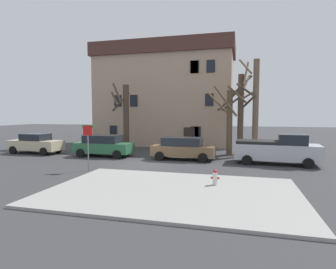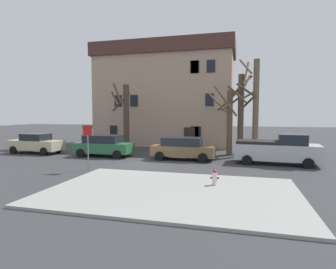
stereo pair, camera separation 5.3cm
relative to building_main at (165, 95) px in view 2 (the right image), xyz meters
name	(u,v)px [view 2 (the right image)]	position (x,y,z in m)	size (l,w,h in m)	color
ground_plane	(143,164)	(1.82, -12.36, -5.59)	(120.00, 120.00, 0.00)	#38383A
sidewalk_slab	(171,191)	(5.38, -18.63, -5.53)	(10.87, 7.04, 0.12)	#999993
building_main	(165,95)	(0.00, 0.00, 0.00)	(15.22, 6.75, 11.04)	tan
tree_bare_near	(125,115)	(-2.28, -5.97, -2.26)	(1.88, 2.97, 6.32)	#4C3D2D
tree_bare_mid	(229,117)	(7.30, -6.40, -2.44)	(3.35, 3.21, 6.03)	brown
tree_bare_far	(241,112)	(8.26, -5.92, -1.98)	(2.87, 2.87, 6.76)	#4C3D2D
tree_bare_end	(255,104)	(9.36, -6.07, -1.33)	(1.76, 2.63, 8.07)	brown
car_beige_sedan	(36,143)	(-8.98, -9.92, -4.72)	(4.74, 2.14, 1.73)	#C6B793
car_green_wagon	(104,145)	(-2.46, -9.95, -4.68)	(4.62, 2.15, 1.74)	#2D6B42
car_brown_wagon	(183,148)	(4.09, -9.90, -4.71)	(4.72, 2.06, 1.69)	brown
pickup_truck_silver	(277,150)	(10.72, -10.11, -4.58)	(5.63, 2.66, 2.10)	#B7BABF
fire_hydrant	(215,177)	(7.13, -17.24, -5.10)	(0.42, 0.22, 0.72)	silver
street_sign_pole	(88,139)	(-0.68, -15.31, -3.63)	(0.76, 0.07, 2.79)	slate
bicycle_leaning	(118,147)	(-2.90, -6.37, -5.22)	(1.74, 0.26, 1.03)	black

